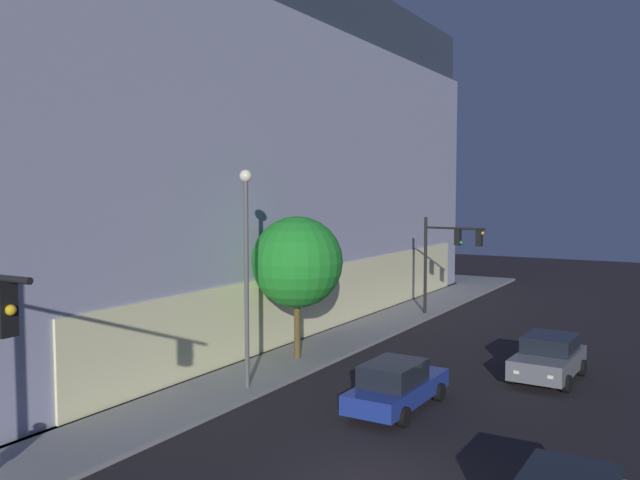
{
  "coord_description": "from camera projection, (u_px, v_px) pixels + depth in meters",
  "views": [
    {
      "loc": [
        -14.04,
        -6.84,
        7.07
      ],
      "look_at": [
        7.99,
        5.97,
        5.25
      ],
      "focal_mm": 37.42,
      "sensor_mm": 36.0,
      "label": 1
    }
  ],
  "objects": [
    {
      "name": "modern_building",
      "position": [
        155.0,
        157.0,
        40.1
      ],
      "size": [
        38.47,
        25.21,
        18.56
      ],
      "color": "#4C4C51",
      "rests_on": "ground"
    },
    {
      "name": "traffic_light_far_corner",
      "position": [
        448.0,
        248.0,
        37.38
      ],
      "size": [
        0.4,
        3.59,
        5.53
      ],
      "color": "black",
      "rests_on": "sidewalk_corner"
    },
    {
      "name": "street_lamp_sidewalk",
      "position": [
        246.0,
        251.0,
        23.39
      ],
      "size": [
        0.44,
        0.44,
        7.72
      ],
      "color": "#545454",
      "rests_on": "sidewalk_corner"
    },
    {
      "name": "sidewalk_tree",
      "position": [
        297.0,
        262.0,
        27.66
      ],
      "size": [
        3.81,
        3.81,
        5.95
      ],
      "color": "brown",
      "rests_on": "sidewalk_corner"
    },
    {
      "name": "car_blue",
      "position": [
        396.0,
        385.0,
        21.68
      ],
      "size": [
        4.75,
        2.07,
        1.62
      ],
      "color": "navy",
      "rests_on": "ground"
    },
    {
      "name": "car_grey",
      "position": [
        549.0,
        357.0,
        25.21
      ],
      "size": [
        4.23,
        2.34,
        1.65
      ],
      "color": "slate",
      "rests_on": "ground"
    }
  ]
}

